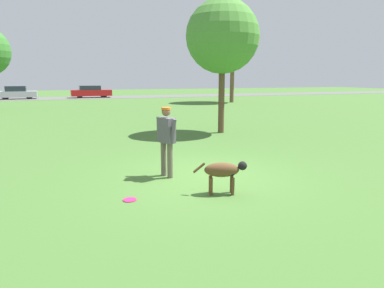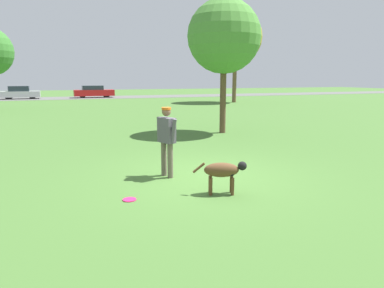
% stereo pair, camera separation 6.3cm
% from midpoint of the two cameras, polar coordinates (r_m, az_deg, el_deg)
% --- Properties ---
extents(ground_plane, '(120.00, 120.00, 0.00)m').
position_cam_midpoint_polar(ground_plane, '(8.12, 1.70, -5.40)').
color(ground_plane, '#426B2D').
extents(far_road_strip, '(120.00, 6.00, 0.01)m').
position_cam_midpoint_polar(far_road_strip, '(41.51, -15.86, 7.46)').
color(far_road_strip, '#5B5B59').
rests_on(far_road_strip, ground_plane).
extents(person, '(0.37, 0.68, 1.63)m').
position_cam_midpoint_polar(person, '(7.90, -4.02, 1.33)').
color(person, '#665B4C').
rests_on(person, ground_plane).
extents(dog, '(1.05, 0.50, 0.67)m').
position_cam_midpoint_polar(dog, '(6.83, 5.52, -4.52)').
color(dog, brown).
rests_on(dog, ground_plane).
extents(frisbee, '(0.26, 0.26, 0.02)m').
position_cam_midpoint_polar(frisbee, '(6.70, -10.12, -9.11)').
color(frisbee, '#E52366').
rests_on(frisbee, ground_plane).
extents(tree_near_right, '(2.96, 2.96, 5.40)m').
position_cam_midpoint_polar(tree_near_right, '(14.44, 5.49, 17.37)').
color(tree_near_right, brown).
rests_on(tree_near_right, ground_plane).
extents(tree_far_right, '(4.81, 4.81, 8.29)m').
position_cam_midpoint_polar(tree_far_right, '(32.66, 7.32, 17.22)').
color(tree_far_right, brown).
rests_on(tree_far_right, ground_plane).
extents(parked_car_silver, '(3.90, 1.83, 1.39)m').
position_cam_midpoint_polar(parked_car_silver, '(41.58, -26.66, 7.65)').
color(parked_car_silver, '#B7B7BC').
rests_on(parked_car_silver, ground_plane).
extents(parked_car_red, '(4.50, 1.92, 1.38)m').
position_cam_midpoint_polar(parked_car_red, '(41.42, -16.02, 8.38)').
color(parked_car_red, red).
rests_on(parked_car_red, ground_plane).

